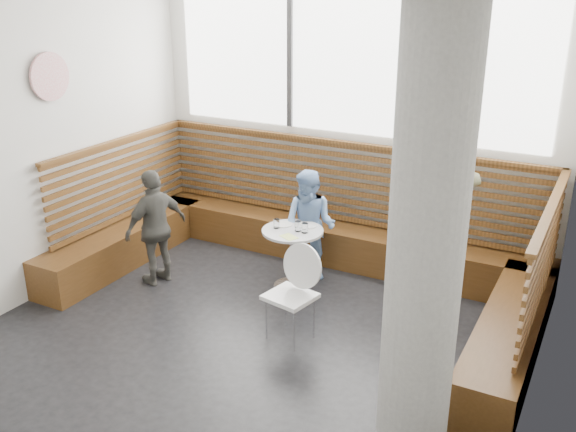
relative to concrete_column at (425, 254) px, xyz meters
The scene contains 15 objects.
room 1.95m from the concrete_column, 161.90° to the left, with size 5.00×5.00×3.20m.
booth 3.24m from the concrete_column, 127.94° to the left, with size 5.00×2.50×1.44m.
concrete_column is the anchor object (origin of this frame).
wall_art 4.48m from the concrete_column, 166.94° to the left, with size 0.50×0.50×0.03m, color white.
cafe_table 3.01m from the concrete_column, 135.26° to the left, with size 0.67×0.67×0.69m.
cafe_chair 2.13m from the concrete_column, 144.62° to the left, with size 0.44×0.43×0.92m.
adult_man 2.03m from the concrete_column, 101.04° to the left, with size 1.15×0.66×1.78m, color #45452E.
child_back 3.16m from the concrete_column, 130.18° to the left, with size 0.62×0.48×1.27m, color #7CA2D7.
child_left 3.79m from the concrete_column, 157.68° to the left, with size 0.77×0.32×1.32m, color #4D4C46.
plate_near 3.10m from the concrete_column, 136.30° to the left, with size 0.19×0.19×0.01m, color white.
plate_far 2.99m from the concrete_column, 131.29° to the left, with size 0.19×0.19×0.01m, color white.
glass_left 3.03m from the concrete_column, 138.31° to the left, with size 0.07×0.07×0.10m, color white.
glass_mid 2.88m from the concrete_column, 134.34° to the left, with size 0.07×0.07×0.11m, color white.
glass_right 2.82m from the concrete_column, 133.12° to the left, with size 0.07×0.07×0.11m, color white.
menu_card 2.77m from the concrete_column, 137.43° to the left, with size 0.18×0.13×0.00m, color #A5C64C.
Camera 1 is at (2.83, -4.35, 3.30)m, focal length 40.00 mm.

